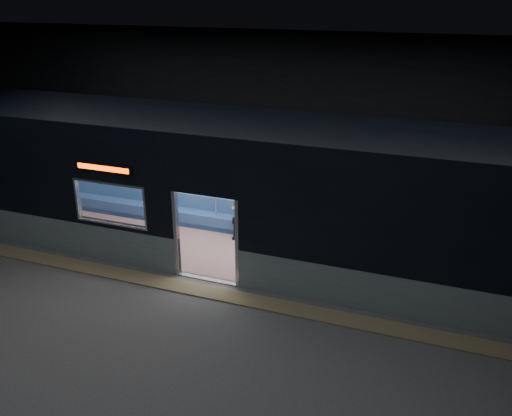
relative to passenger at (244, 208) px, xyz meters
The scene contains 7 objects.
station_floor 3.64m from the passenger, 88.23° to the right, with size 24.00×14.00×0.01m, color #47494C.
station_envelope 4.57m from the passenger, 88.23° to the right, with size 24.00×14.00×5.00m.
tactile_strip 3.10m from the passenger, 87.91° to the right, with size 22.80×0.50×0.03m, color #8C7F59.
metro_car 1.46m from the passenger, 83.83° to the right, with size 18.00×3.04×3.35m.
passenger is the anchor object (origin of this frame).
handbag 0.25m from the passenger, 85.05° to the right, with size 0.25×0.22×0.13m, color black.
transit_map 4.65m from the passenger, ahead, with size 1.06×0.03×0.69m, color white.
Camera 1 is at (4.77, -8.60, 6.12)m, focal length 38.00 mm.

